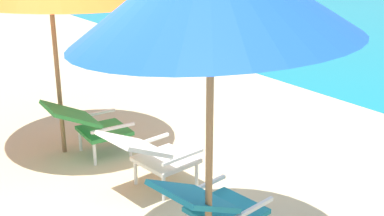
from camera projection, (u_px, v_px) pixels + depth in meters
The scene contains 4 objects.
ground_plane at pixel (381, 111), 7.16m from camera, with size 40.00×40.00×0.00m, color #CCB78E.
lounge_chair_left at pixel (89, 123), 5.60m from camera, with size 0.61×0.92×0.68m.
lounge_chair_center at pixel (151, 153), 4.87m from camera, with size 0.61×0.92×0.68m.
lounge_chair_right at pixel (211, 204), 3.97m from camera, with size 0.63×0.93×0.68m.
Camera 1 is at (3.79, -2.15, 2.45)m, focal length 47.91 mm.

